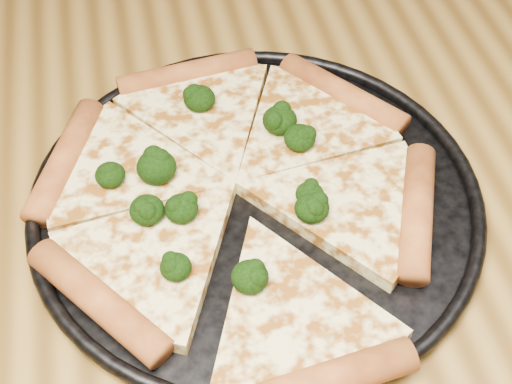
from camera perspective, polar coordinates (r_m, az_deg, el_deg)
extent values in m
cube|color=olive|center=(0.59, -8.62, -9.64)|extent=(1.20, 0.90, 0.04)
cube|color=brown|center=(1.24, 16.91, 1.36)|extent=(0.06, 0.06, 0.71)
cylinder|color=black|center=(0.63, 0.00, -0.78)|extent=(0.38, 0.38, 0.01)
torus|color=black|center=(0.62, 0.00, -0.36)|extent=(0.39, 0.39, 0.01)
cylinder|color=#C56D31|center=(0.71, 6.86, 7.69)|extent=(0.11, 0.13, 0.03)
cylinder|color=#C56D31|center=(0.73, -5.42, 9.24)|extent=(0.14, 0.04, 0.03)
cylinder|color=#C56D31|center=(0.66, -14.83, 2.47)|extent=(0.08, 0.14, 0.03)
cylinder|color=#C56D31|center=(0.56, -12.34, -8.39)|extent=(0.11, 0.13, 0.03)
cylinder|color=#C56D31|center=(0.52, 5.20, -14.78)|extent=(0.14, 0.04, 0.03)
cylinder|color=#C56D31|center=(0.62, 12.58, -1.50)|extent=(0.08, 0.14, 0.03)
ellipsoid|color=black|center=(0.63, -11.44, 1.34)|extent=(0.03, 0.03, 0.02)
ellipsoid|color=black|center=(0.68, -4.49, 7.37)|extent=(0.03, 0.03, 0.02)
ellipsoid|color=black|center=(0.59, -5.91, -1.31)|extent=(0.03, 0.03, 0.02)
ellipsoid|color=black|center=(0.56, -6.36, -5.90)|extent=(0.02, 0.02, 0.02)
ellipsoid|color=black|center=(0.62, -7.87, 1.97)|extent=(0.03, 0.03, 0.03)
ellipsoid|color=black|center=(0.59, 4.45, -1.26)|extent=(0.03, 0.03, 0.02)
ellipsoid|color=black|center=(0.59, 4.41, -1.30)|extent=(0.03, 0.03, 0.02)
ellipsoid|color=black|center=(0.60, 4.26, -0.18)|extent=(0.02, 0.02, 0.02)
ellipsoid|color=black|center=(0.65, 3.48, 4.30)|extent=(0.03, 0.03, 0.02)
ellipsoid|color=black|center=(0.66, 1.89, 5.70)|extent=(0.03, 0.03, 0.02)
ellipsoid|color=black|center=(0.59, -8.61, -1.42)|extent=(0.03, 0.03, 0.02)
ellipsoid|color=black|center=(0.55, -0.49, -6.72)|extent=(0.03, 0.03, 0.02)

